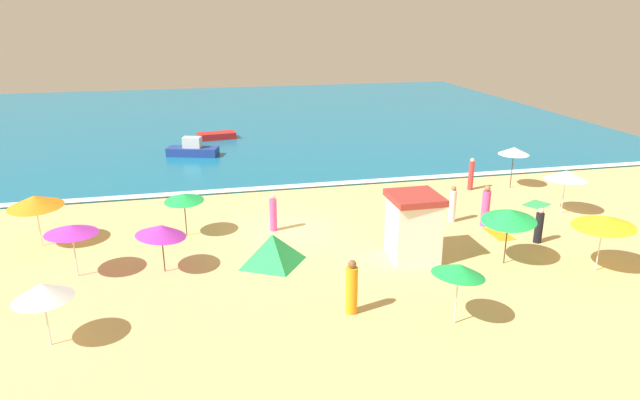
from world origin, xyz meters
TOP-DOWN VIEW (x-y plane):
  - ground_plane at (0.00, 0.00)m, footprint 60.00×60.00m
  - ocean_water at (0.00, 28.00)m, footprint 60.00×44.00m
  - wave_breaker_foam at (0.00, 6.30)m, footprint 57.00×0.70m
  - lifeguard_cabana at (4.19, -4.08)m, footprint 1.95×2.06m
  - beach_umbrella_0 at (-8.69, -7.59)m, footprint 2.30×2.29m
  - beach_umbrella_1 at (13.13, 3.64)m, footprint 2.31×2.31m
  - beach_umbrella_2 at (3.67, -9.10)m, footprint 2.21×2.20m
  - beach_umbrella_3 at (-8.72, -2.86)m, footprint 2.58×2.58m
  - beach_umbrella_4 at (-10.73, 0.56)m, footprint 2.70×2.71m
  - beach_umbrella_5 at (10.68, -6.74)m, footprint 2.61×2.59m
  - beach_umbrella_6 at (7.57, -5.35)m, footprint 3.00×3.00m
  - beach_umbrella_7 at (-5.53, -3.17)m, footprint 1.93×1.89m
  - beach_umbrella_8 at (13.35, -0.73)m, footprint 2.77×2.78m
  - beach_umbrella_9 at (-4.71, 0.37)m, footprint 2.04×2.05m
  - beach_tent at (-1.38, -3.42)m, footprint 2.43×2.30m
  - beachgoer_0 at (0.62, -7.73)m, footprint 0.46×0.46m
  - beachgoer_1 at (7.55, -0.60)m, footprint 0.38×0.38m
  - beachgoer_3 at (10.08, -3.75)m, footprint 0.47×0.47m
  - beachgoer_4 at (10.76, 3.82)m, footprint 0.37×0.37m
  - beachgoer_5 at (-0.84, 0.13)m, footprint 0.45×0.45m
  - beachgoer_6 at (8.82, -1.41)m, footprint 0.48×0.48m
  - beach_towel_0 at (12.92, 0.69)m, footprint 1.66×1.50m
  - beach_towel_1 at (6.72, 1.17)m, footprint 1.38×1.34m
  - beach_towel_2 at (8.96, -2.55)m, footprint 0.83×1.57m
  - small_boat_0 at (-2.44, 19.67)m, footprint 2.98×1.63m
  - small_boat_1 at (-4.28, 14.74)m, footprint 3.60×2.17m

SIDE VIEW (x-z plane):
  - ground_plane at x=0.00m, z-range 0.00..0.00m
  - beach_towel_0 at x=12.92m, z-range 0.00..0.01m
  - beach_towel_2 at x=8.96m, z-range 0.00..0.01m
  - beach_towel_1 at x=6.72m, z-range 0.00..0.01m
  - ocean_water at x=0.00m, z-range 0.00..0.10m
  - wave_breaker_foam at x=0.00m, z-range 0.10..0.11m
  - small_boat_0 at x=-2.44m, z-range 0.10..0.60m
  - small_boat_1 at x=-4.28m, z-range -0.13..1.16m
  - beach_tent at x=-1.38m, z-range 0.00..1.26m
  - beachgoer_3 at x=10.08m, z-range -0.05..1.51m
  - beachgoer_5 at x=-0.84m, z-range -0.04..1.70m
  - beachgoer_1 at x=7.55m, z-range -0.05..1.72m
  - beachgoer_4 at x=10.76m, z-range -0.03..1.77m
  - beachgoer_0 at x=0.62m, z-range -0.06..1.84m
  - beachgoer_6 at x=8.82m, z-range -0.05..1.90m
  - lifeguard_cabana at x=4.19m, z-range 0.02..2.72m
  - beach_umbrella_7 at x=-5.53m, z-range 0.68..2.70m
  - beach_umbrella_9 at x=-4.71m, z-range 0.79..2.79m
  - beach_umbrella_0 at x=-8.69m, z-range 0.76..2.82m
  - beach_umbrella_2 at x=3.67m, z-range 0.80..2.97m
  - beach_umbrella_3 at x=-8.72m, z-range 0.84..2.94m
  - beach_umbrella_8 at x=13.35m, z-range 0.83..3.07m
  - beach_umbrella_4 at x=-10.73m, z-range 0.86..3.14m
  - beach_umbrella_5 at x=10.68m, z-range 0.88..3.16m
  - beach_umbrella_6 at x=7.57m, z-range 0.84..3.23m
  - beach_umbrella_1 at x=13.13m, z-range 0.96..3.31m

